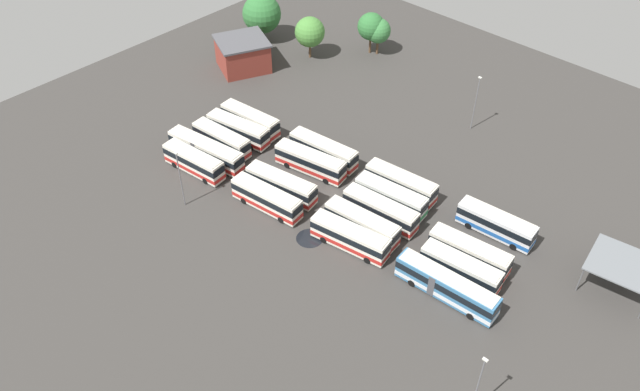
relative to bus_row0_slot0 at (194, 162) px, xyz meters
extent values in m
plane|color=#383533|center=(20.02, 9.58, -1.90)|extent=(120.19, 120.19, 0.00)
cube|color=silver|center=(-0.01, 0.00, -0.02)|extent=(10.68, 3.67, 3.17)
cube|color=beige|center=(-0.01, 0.00, 1.63)|extent=(10.24, 3.42, 0.14)
cube|color=black|center=(-0.01, 0.00, 0.49)|extent=(10.74, 3.71, 1.01)
cube|color=red|center=(-0.01, 0.00, -0.91)|extent=(10.74, 3.71, 0.63)
cube|color=black|center=(5.20, 0.62, 0.59)|extent=(0.30, 1.99, 1.17)
cylinder|color=black|center=(3.08, 1.50, -1.40)|extent=(1.03, 0.42, 1.00)
cylinder|color=black|center=(3.35, -0.73, -1.40)|extent=(1.03, 0.42, 1.00)
cylinder|color=black|center=(-3.36, 0.73, -1.40)|extent=(1.03, 0.42, 1.00)
cylinder|color=black|center=(-3.09, -1.50, -1.40)|extent=(1.03, 0.42, 1.00)
cube|color=silver|center=(-0.83, 3.00, -0.02)|extent=(13.57, 4.41, 3.17)
cube|color=beige|center=(-0.83, 3.00, 1.63)|extent=(13.01, 4.14, 0.14)
cube|color=black|center=(-0.83, 3.00, 0.49)|extent=(13.64, 4.46, 1.01)
cube|color=red|center=(-0.83, 3.00, -0.91)|extent=(13.64, 4.46, 0.63)
cube|color=black|center=(5.79, 4.00, 0.59)|extent=(0.36, 1.99, 1.17)
cube|color=#47474C|center=(-2.28, 2.78, -0.02)|extent=(1.26, 2.59, 3.04)
cylinder|color=black|center=(3.10, 4.73, -1.40)|extent=(1.03, 0.45, 1.00)
cylinder|color=black|center=(3.43, 2.51, -1.40)|extent=(1.03, 0.45, 1.00)
cylinder|color=black|center=(-5.09, 3.49, -1.40)|extent=(1.03, 0.45, 1.00)
cylinder|color=black|center=(-4.75, 1.27, -1.40)|extent=(1.03, 0.45, 1.00)
cube|color=silver|center=(-1.26, 6.49, -0.02)|extent=(10.55, 3.31, 3.17)
cube|color=beige|center=(-1.26, 6.49, 1.63)|extent=(10.12, 3.08, 0.14)
cube|color=black|center=(-1.26, 6.49, 0.49)|extent=(10.60, 3.35, 1.01)
cube|color=red|center=(-1.26, 6.49, -0.91)|extent=(10.60, 3.35, 0.63)
cube|color=black|center=(3.92, 6.93, 0.59)|extent=(0.23, 2.00, 1.17)
cylinder|color=black|center=(1.85, 7.88, -1.40)|extent=(1.02, 0.38, 1.00)
cylinder|color=black|center=(2.04, 5.65, -1.40)|extent=(1.02, 0.38, 1.00)
cylinder|color=black|center=(-4.56, 7.34, -1.40)|extent=(1.02, 0.38, 1.00)
cylinder|color=black|center=(-4.37, 5.10, -1.40)|extent=(1.02, 0.38, 1.00)
cube|color=silver|center=(-1.38, 10.05, -0.02)|extent=(11.14, 4.24, 3.17)
cube|color=beige|center=(-1.38, 10.05, 1.63)|extent=(10.68, 3.97, 0.14)
cube|color=black|center=(-1.38, 10.05, 0.49)|extent=(11.20, 4.28, 1.01)
cube|color=red|center=(-1.38, 10.05, -0.91)|extent=(11.20, 4.28, 0.63)
cube|color=black|center=(4.00, 10.97, 0.59)|extent=(0.40, 1.98, 1.17)
cylinder|color=black|center=(1.76, 11.72, -1.40)|extent=(1.04, 0.46, 1.00)
cylinder|color=black|center=(2.13, 9.51, -1.40)|extent=(1.04, 0.46, 1.00)
cylinder|color=black|center=(-4.90, 10.59, -1.40)|extent=(1.04, 0.46, 1.00)
cylinder|color=black|center=(-4.52, 8.38, -1.40)|extent=(1.04, 0.46, 1.00)
cube|color=silver|center=(-1.95, 13.18, -0.02)|extent=(10.91, 3.53, 3.17)
cube|color=beige|center=(-1.95, 13.18, 1.63)|extent=(10.46, 3.29, 0.14)
cube|color=black|center=(-1.95, 13.18, 0.49)|extent=(10.97, 3.57, 1.01)
cube|color=red|center=(-1.95, 13.18, -0.91)|extent=(10.97, 3.57, 0.63)
cube|color=black|center=(3.39, 13.73, 0.59)|extent=(0.27, 1.99, 1.17)
cylinder|color=black|center=(1.24, 14.64, -1.40)|extent=(1.03, 0.40, 1.00)
cylinder|color=black|center=(1.47, 12.40, -1.40)|extent=(1.03, 0.40, 1.00)
cylinder|color=black|center=(-5.37, 13.95, -1.40)|extent=(1.03, 0.40, 1.00)
cylinder|color=black|center=(-5.14, 11.72, -1.40)|extent=(1.03, 0.40, 1.00)
cube|color=silver|center=(14.08, 1.77, -0.02)|extent=(11.22, 3.82, 3.17)
cube|color=beige|center=(14.08, 1.77, 1.63)|extent=(10.76, 3.57, 0.14)
cube|color=black|center=(14.08, 1.77, 0.49)|extent=(11.28, 3.87, 1.01)
cube|color=red|center=(14.08, 1.77, -0.91)|extent=(11.28, 3.87, 0.63)
cube|color=black|center=(19.54, 2.48, 0.59)|extent=(0.32, 1.99, 1.17)
cylinder|color=black|center=(17.32, 3.32, -1.40)|extent=(1.03, 0.43, 1.00)
cylinder|color=black|center=(17.60, 1.10, -1.40)|extent=(1.03, 0.43, 1.00)
cylinder|color=black|center=(10.55, 2.45, -1.40)|extent=(1.03, 0.43, 1.00)
cylinder|color=black|center=(10.84, 0.23, -1.40)|extent=(1.03, 0.43, 1.00)
cube|color=silver|center=(13.47, 5.24, -0.02)|extent=(11.24, 4.32, 3.17)
cube|color=beige|center=(13.47, 5.24, 1.63)|extent=(10.77, 4.05, 0.14)
cube|color=black|center=(13.47, 5.24, 0.49)|extent=(11.30, 4.37, 1.01)
cube|color=red|center=(13.47, 5.24, -0.91)|extent=(11.30, 4.37, 0.63)
cube|color=black|center=(18.88, 6.20, 0.59)|extent=(0.41, 1.98, 1.17)
cylinder|color=black|center=(16.62, 6.94, -1.40)|extent=(1.04, 0.47, 1.00)
cylinder|color=black|center=(17.01, 4.73, -1.40)|extent=(1.04, 0.47, 1.00)
cylinder|color=black|center=(9.92, 5.75, -1.40)|extent=(1.04, 0.47, 1.00)
cylinder|color=black|center=(10.31, 3.54, -1.40)|extent=(1.04, 0.47, 1.00)
cube|color=silver|center=(12.80, 11.97, -0.02)|extent=(11.57, 4.49, 3.17)
cube|color=beige|center=(12.80, 11.97, 1.63)|extent=(11.09, 4.21, 0.14)
cube|color=black|center=(12.80, 11.97, 0.49)|extent=(11.63, 4.54, 1.01)
cube|color=red|center=(12.80, 11.97, -0.91)|extent=(11.63, 4.54, 0.63)
cube|color=black|center=(18.37, 13.02, 0.59)|extent=(0.43, 1.98, 1.17)
cylinder|color=black|center=(16.04, 13.72, -1.40)|extent=(1.04, 0.48, 1.00)
cylinder|color=black|center=(16.45, 11.52, -1.40)|extent=(1.04, 0.48, 1.00)
cylinder|color=black|center=(9.14, 12.43, -1.40)|extent=(1.04, 0.48, 1.00)
cylinder|color=black|center=(9.56, 10.22, -1.40)|extent=(1.04, 0.48, 1.00)
cube|color=silver|center=(12.32, 15.40, -0.02)|extent=(11.57, 3.70, 3.17)
cube|color=beige|center=(12.32, 15.40, 1.63)|extent=(11.10, 3.46, 0.14)
cube|color=black|center=(12.32, 15.40, 0.49)|extent=(11.63, 3.74, 1.01)
cube|color=red|center=(12.32, 15.40, -0.91)|extent=(11.63, 3.74, 0.63)
cube|color=black|center=(17.98, 16.04, 0.59)|extent=(0.28, 1.99, 1.17)
cylinder|color=black|center=(15.70, 16.91, -1.40)|extent=(1.03, 0.41, 1.00)
cylinder|color=black|center=(15.95, 14.68, -1.40)|extent=(1.03, 0.41, 1.00)
cylinder|color=black|center=(8.69, 16.12, -1.40)|extent=(1.03, 0.41, 1.00)
cylinder|color=black|center=(8.94, 13.89, -1.40)|extent=(1.03, 0.41, 1.00)
cube|color=silver|center=(27.71, 3.97, -0.02)|extent=(11.20, 4.26, 3.17)
cube|color=beige|center=(27.71, 3.97, 1.63)|extent=(10.74, 3.99, 0.14)
cube|color=black|center=(27.71, 3.97, 0.49)|extent=(11.26, 4.30, 1.01)
cube|color=red|center=(27.71, 3.97, -0.91)|extent=(11.26, 4.30, 0.63)
cube|color=black|center=(33.12, 4.90, 0.59)|extent=(0.40, 1.98, 1.17)
cylinder|color=black|center=(30.87, 5.66, -1.40)|extent=(1.04, 0.47, 1.00)
cylinder|color=black|center=(31.25, 3.44, -1.40)|extent=(1.04, 0.47, 1.00)
cylinder|color=black|center=(24.18, 4.50, -1.40)|extent=(1.04, 0.47, 1.00)
cylinder|color=black|center=(24.56, 2.29, -1.40)|extent=(1.04, 0.47, 1.00)
cube|color=silver|center=(27.22, 7.02, -0.02)|extent=(10.99, 3.58, 3.17)
cube|color=beige|center=(27.22, 7.02, 1.63)|extent=(10.54, 3.34, 0.14)
cube|color=black|center=(27.22, 7.02, 0.49)|extent=(11.05, 3.62, 1.01)
cube|color=red|center=(27.22, 7.02, -0.91)|extent=(11.05, 3.62, 0.63)
cube|color=black|center=(32.59, 7.60, 0.59)|extent=(0.27, 1.99, 1.17)
cylinder|color=black|center=(30.42, 8.50, -1.40)|extent=(1.03, 0.41, 1.00)
cylinder|color=black|center=(30.66, 6.27, -1.40)|extent=(1.03, 0.41, 1.00)
cylinder|color=black|center=(23.77, 7.78, -1.40)|extent=(1.03, 0.41, 1.00)
cylinder|color=black|center=(24.01, 5.55, -1.40)|extent=(1.03, 0.41, 1.00)
cube|color=silver|center=(27.33, 10.81, -0.02)|extent=(11.21, 3.63, 3.17)
cube|color=beige|center=(27.33, 10.81, 1.63)|extent=(10.75, 3.39, 0.14)
cube|color=black|center=(27.33, 10.81, 0.49)|extent=(11.27, 3.68, 1.01)
cube|color=red|center=(27.33, 10.81, -0.91)|extent=(11.27, 3.68, 0.63)
cube|color=black|center=(32.81, 11.42, 0.59)|extent=(0.28, 1.99, 1.17)
cylinder|color=black|center=(30.59, 12.30, -1.40)|extent=(1.03, 0.41, 1.00)
cylinder|color=black|center=(30.84, 10.07, -1.40)|extent=(1.03, 0.41, 1.00)
cylinder|color=black|center=(23.81, 11.55, -1.40)|extent=(1.03, 0.41, 1.00)
cylinder|color=black|center=(24.06, 9.32, -1.40)|extent=(1.03, 0.41, 1.00)
cube|color=silver|center=(26.61, 14.01, -0.02)|extent=(10.85, 3.74, 3.17)
cube|color=beige|center=(26.61, 14.01, 1.63)|extent=(10.40, 3.50, 0.14)
cube|color=black|center=(26.61, 14.01, 0.49)|extent=(10.91, 3.79, 1.01)
cube|color=#2D8C4C|center=(26.61, 14.01, -0.91)|extent=(10.91, 3.79, 0.63)
cube|color=black|center=(31.90, 14.67, 0.59)|extent=(0.31, 1.99, 1.17)
cylinder|color=black|center=(29.74, 15.53, -1.40)|extent=(1.03, 0.42, 1.00)
cylinder|color=black|center=(30.02, 13.30, -1.40)|extent=(1.03, 0.42, 1.00)
cylinder|color=black|center=(23.20, 14.71, -1.40)|extent=(1.03, 0.42, 1.00)
cylinder|color=black|center=(23.48, 12.48, -1.40)|extent=(1.03, 0.42, 1.00)
cube|color=silver|center=(25.85, 17.31, -0.02)|extent=(11.05, 3.65, 3.17)
cube|color=beige|center=(25.85, 17.31, 1.63)|extent=(10.60, 3.40, 0.14)
cube|color=black|center=(25.85, 17.31, 0.49)|extent=(11.11, 3.69, 1.01)
cube|color=red|center=(25.85, 17.31, -0.91)|extent=(11.11, 3.69, 0.63)
cube|color=black|center=(31.25, 17.93, 0.59)|extent=(0.29, 1.99, 1.17)
cylinder|color=black|center=(29.06, 18.81, -1.40)|extent=(1.03, 0.41, 1.00)
cylinder|color=black|center=(29.31, 16.58, -1.40)|extent=(1.03, 0.41, 1.00)
cylinder|color=black|center=(22.38, 18.05, -1.40)|extent=(1.03, 0.41, 1.00)
cylinder|color=black|center=(22.64, 15.82, -1.40)|extent=(1.03, 0.41, 1.00)
cube|color=teal|center=(41.86, 5.70, -0.02)|extent=(13.50, 3.44, 3.17)
cube|color=beige|center=(41.86, 5.70, 1.63)|extent=(12.95, 3.21, 0.14)
cube|color=black|center=(41.86, 5.70, 0.49)|extent=(13.57, 3.48, 1.01)
cube|color=silver|center=(41.86, 5.70, -0.91)|extent=(13.57, 3.48, 0.63)
cube|color=black|center=(48.53, 6.20, 0.59)|extent=(0.21, 2.00, 1.17)
cube|color=#47474C|center=(40.40, 5.59, -0.02)|extent=(1.09, 2.55, 3.04)
cylinder|color=black|center=(45.91, 7.13, -1.40)|extent=(1.02, 0.37, 1.00)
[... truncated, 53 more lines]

